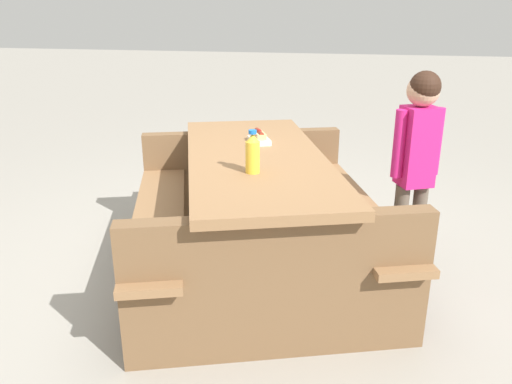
{
  "coord_description": "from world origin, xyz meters",
  "views": [
    {
      "loc": [
        -2.74,
        -0.54,
        1.55
      ],
      "look_at": [
        0.0,
        0.0,
        0.52
      ],
      "focal_mm": 36.0,
      "sensor_mm": 36.0,
      "label": 1
    }
  ],
  "objects_px": {
    "child_in_coat": "(417,147)",
    "picnic_table": "(256,205)",
    "hotdog_tray": "(259,138)",
    "soda_bottle": "(253,153)"
  },
  "relations": [
    {
      "from": "hotdog_tray",
      "to": "picnic_table",
      "type": "bearing_deg",
      "value": -173.06
    },
    {
      "from": "child_in_coat",
      "to": "soda_bottle",
      "type": "bearing_deg",
      "value": 123.92
    },
    {
      "from": "picnic_table",
      "to": "hotdog_tray",
      "type": "bearing_deg",
      "value": 6.94
    },
    {
      "from": "picnic_table",
      "to": "hotdog_tray",
      "type": "height_order",
      "value": "hotdog_tray"
    },
    {
      "from": "soda_bottle",
      "to": "picnic_table",
      "type": "bearing_deg",
      "value": 8.29
    },
    {
      "from": "child_in_coat",
      "to": "picnic_table",
      "type": "bearing_deg",
      "value": 105.44
    },
    {
      "from": "soda_bottle",
      "to": "child_in_coat",
      "type": "height_order",
      "value": "child_in_coat"
    },
    {
      "from": "hotdog_tray",
      "to": "child_in_coat",
      "type": "bearing_deg",
      "value": -90.98
    },
    {
      "from": "picnic_table",
      "to": "soda_bottle",
      "type": "bearing_deg",
      "value": -171.71
    },
    {
      "from": "child_in_coat",
      "to": "hotdog_tray",
      "type": "bearing_deg",
      "value": 89.02
    }
  ]
}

